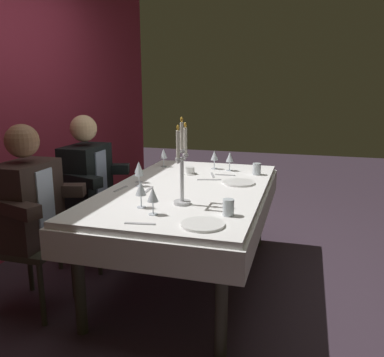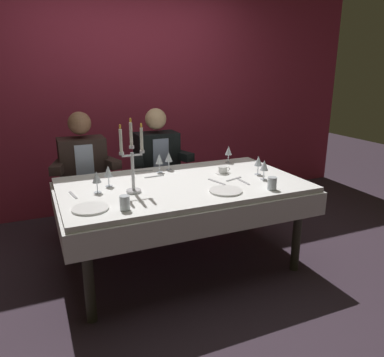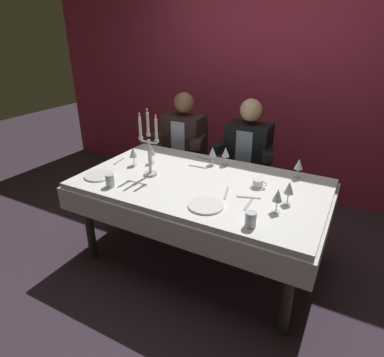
{
  "view_description": "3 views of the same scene",
  "coord_description": "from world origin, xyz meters",
  "px_view_note": "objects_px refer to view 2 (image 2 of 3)",
  "views": [
    {
      "loc": [
        -2.76,
        -0.81,
        1.49
      ],
      "look_at": [
        0.03,
        -0.02,
        0.8
      ],
      "focal_mm": 38.0,
      "sensor_mm": 36.0,
      "label": 1
    },
    {
      "loc": [
        -1.06,
        -2.64,
        1.62
      ],
      "look_at": [
        0.05,
        -0.08,
        0.79
      ],
      "focal_mm": 34.94,
      "sensor_mm": 36.0,
      "label": 2
    },
    {
      "loc": [
        1.04,
        -2.08,
        1.83
      ],
      "look_at": [
        -0.06,
        -0.04,
        0.76
      ],
      "focal_mm": 30.55,
      "sensor_mm": 36.0,
      "label": 3
    }
  ],
  "objects_px": {
    "dinner_plate_1": "(226,191)",
    "wine_glass_5": "(108,172)",
    "water_tumbler_1": "(125,203)",
    "seated_diner_0": "(83,166)",
    "dinner_plate_0": "(90,208)",
    "water_tumbler_0": "(272,183)",
    "seated_diner_1": "(157,158)",
    "wine_glass_2": "(264,166)",
    "coffee_cup_0": "(223,170)",
    "wine_glass_6": "(258,161)",
    "candelabra": "(132,164)",
    "dining_table": "(182,197)",
    "wine_glass_4": "(229,151)",
    "wine_glass_3": "(97,177)",
    "wine_glass_0": "(159,160)",
    "wine_glass_1": "(169,157)"
  },
  "relations": [
    {
      "from": "dinner_plate_1",
      "to": "wine_glass_5",
      "type": "relative_size",
      "value": 1.49
    },
    {
      "from": "water_tumbler_1",
      "to": "seated_diner_0",
      "type": "distance_m",
      "value": 1.3
    },
    {
      "from": "dinner_plate_0",
      "to": "water_tumbler_0",
      "type": "xyz_separation_m",
      "value": [
        1.32,
        -0.12,
        0.04
      ]
    },
    {
      "from": "seated_diner_1",
      "to": "wine_glass_2",
      "type": "bearing_deg",
      "value": -62.17
    },
    {
      "from": "wine_glass_5",
      "to": "dinner_plate_1",
      "type": "bearing_deg",
      "value": -31.85
    },
    {
      "from": "dinner_plate_0",
      "to": "coffee_cup_0",
      "type": "xyz_separation_m",
      "value": [
        1.19,
        0.41,
        0.02
      ]
    },
    {
      "from": "wine_glass_2",
      "to": "wine_glass_5",
      "type": "height_order",
      "value": "same"
    },
    {
      "from": "wine_glass_6",
      "to": "water_tumbler_0",
      "type": "relative_size",
      "value": 1.71
    },
    {
      "from": "candelabra",
      "to": "water_tumbler_1",
      "type": "xyz_separation_m",
      "value": [
        -0.14,
        -0.32,
        -0.17
      ]
    },
    {
      "from": "dining_table",
      "to": "seated_diner_1",
      "type": "relative_size",
      "value": 1.56
    },
    {
      "from": "wine_glass_6",
      "to": "water_tumbler_1",
      "type": "xyz_separation_m",
      "value": [
        -1.24,
        -0.36,
        -0.07
      ]
    },
    {
      "from": "dinner_plate_0",
      "to": "wine_glass_4",
      "type": "relative_size",
      "value": 1.45
    },
    {
      "from": "wine_glass_3",
      "to": "wine_glass_4",
      "type": "bearing_deg",
      "value": 17.15
    },
    {
      "from": "dinner_plate_1",
      "to": "wine_glass_2",
      "type": "distance_m",
      "value": 0.47
    },
    {
      "from": "wine_glass_2",
      "to": "wine_glass_5",
      "type": "distance_m",
      "value": 1.24
    },
    {
      "from": "wine_glass_0",
      "to": "wine_glass_3",
      "type": "relative_size",
      "value": 1.0
    },
    {
      "from": "candelabra",
      "to": "dinner_plate_1",
      "type": "xyz_separation_m",
      "value": [
        0.63,
        -0.26,
        -0.21
      ]
    },
    {
      "from": "seated_diner_1",
      "to": "wine_glass_6",
      "type": "bearing_deg",
      "value": -56.93
    },
    {
      "from": "water_tumbler_1",
      "to": "wine_glass_2",
      "type": "bearing_deg",
      "value": 10.36
    },
    {
      "from": "water_tumbler_0",
      "to": "coffee_cup_0",
      "type": "relative_size",
      "value": 0.73
    },
    {
      "from": "water_tumbler_1",
      "to": "water_tumbler_0",
      "type": "bearing_deg",
      "value": -1.3
    },
    {
      "from": "dinner_plate_1",
      "to": "wine_glass_1",
      "type": "height_order",
      "value": "wine_glass_1"
    },
    {
      "from": "wine_glass_0",
      "to": "seated_diner_1",
      "type": "bearing_deg",
      "value": 74.4
    },
    {
      "from": "wine_glass_4",
      "to": "water_tumbler_1",
      "type": "relative_size",
      "value": 1.68
    },
    {
      "from": "wine_glass_6",
      "to": "coffee_cup_0",
      "type": "xyz_separation_m",
      "value": [
        -0.26,
        0.15,
        -0.09
      ]
    },
    {
      "from": "dining_table",
      "to": "wine_glass_0",
      "type": "height_order",
      "value": "wine_glass_0"
    },
    {
      "from": "wine_glass_2",
      "to": "coffee_cup_0",
      "type": "relative_size",
      "value": 1.24
    },
    {
      "from": "water_tumbler_1",
      "to": "coffee_cup_0",
      "type": "distance_m",
      "value": 1.11
    },
    {
      "from": "seated_diner_0",
      "to": "water_tumbler_1",
      "type": "bearing_deg",
      "value": -86.16
    },
    {
      "from": "dinner_plate_0",
      "to": "wine_glass_6",
      "type": "height_order",
      "value": "wine_glass_6"
    },
    {
      "from": "wine_glass_5",
      "to": "wine_glass_1",
      "type": "bearing_deg",
      "value": 24.27
    },
    {
      "from": "wine_glass_1",
      "to": "water_tumbler_1",
      "type": "height_order",
      "value": "wine_glass_1"
    },
    {
      "from": "dining_table",
      "to": "water_tumbler_0",
      "type": "xyz_separation_m",
      "value": [
        0.55,
        -0.43,
        0.17
      ]
    },
    {
      "from": "candelabra",
      "to": "dinner_plate_0",
      "type": "bearing_deg",
      "value": -147.27
    },
    {
      "from": "wine_glass_6",
      "to": "wine_glass_4",
      "type": "bearing_deg",
      "value": 94.04
    },
    {
      "from": "wine_glass_3",
      "to": "wine_glass_4",
      "type": "xyz_separation_m",
      "value": [
        1.31,
        0.41,
        0.0
      ]
    },
    {
      "from": "dinner_plate_0",
      "to": "wine_glass_5",
      "type": "relative_size",
      "value": 1.45
    },
    {
      "from": "dining_table",
      "to": "water_tumbler_0",
      "type": "relative_size",
      "value": 20.22
    },
    {
      "from": "seated_diner_0",
      "to": "dinner_plate_1",
      "type": "bearing_deg",
      "value": -55.0
    },
    {
      "from": "dinner_plate_1",
      "to": "wine_glass_2",
      "type": "height_order",
      "value": "wine_glass_2"
    },
    {
      "from": "wine_glass_5",
      "to": "wine_glass_2",
      "type": "bearing_deg",
      "value": -15.01
    },
    {
      "from": "wine_glass_0",
      "to": "seated_diner_1",
      "type": "relative_size",
      "value": 0.13
    },
    {
      "from": "wine_glass_0",
      "to": "wine_glass_3",
      "type": "height_order",
      "value": "same"
    },
    {
      "from": "dining_table",
      "to": "wine_glass_6",
      "type": "bearing_deg",
      "value": -3.55
    },
    {
      "from": "dinner_plate_1",
      "to": "water_tumbler_1",
      "type": "relative_size",
      "value": 2.52
    },
    {
      "from": "dinner_plate_0",
      "to": "wine_glass_6",
      "type": "relative_size",
      "value": 1.45
    },
    {
      "from": "dining_table",
      "to": "dinner_plate_0",
      "type": "distance_m",
      "value": 0.84
    },
    {
      "from": "dinner_plate_0",
      "to": "wine_glass_6",
      "type": "bearing_deg",
      "value": 10.38
    },
    {
      "from": "seated_diner_1",
      "to": "dinner_plate_1",
      "type": "bearing_deg",
      "value": -83.88
    },
    {
      "from": "wine_glass_0",
      "to": "water_tumbler_0",
      "type": "bearing_deg",
      "value": -51.7
    }
  ]
}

